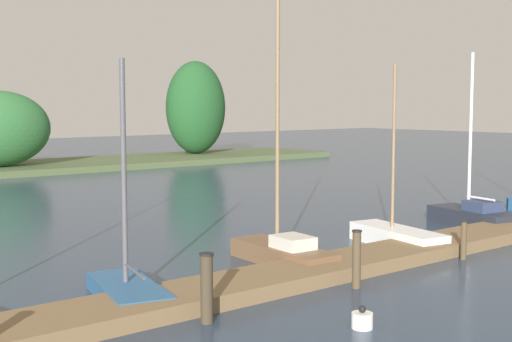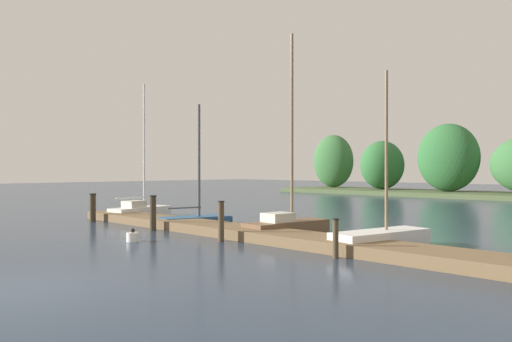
# 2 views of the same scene
# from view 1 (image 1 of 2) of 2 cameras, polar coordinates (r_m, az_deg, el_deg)

# --- Properties ---
(dock_pier) EXTENTS (25.97, 1.80, 0.35)m
(dock_pier) POSITION_cam_1_polar(r_m,az_deg,el_deg) (19.51, 9.93, -6.84)
(dock_pier) COLOR brown
(dock_pier) RESTS_ON ground
(sailboat_1) EXTENTS (1.89, 3.33, 5.28)m
(sailboat_1) POSITION_cam_1_polar(r_m,az_deg,el_deg) (16.03, -10.37, -9.07)
(sailboat_1) COLOR #285684
(sailboat_1) RESTS_ON ground
(sailboat_2) EXTENTS (1.41, 3.82, 7.52)m
(sailboat_2) POSITION_cam_1_polar(r_m,az_deg,el_deg) (19.17, 2.00, -6.23)
(sailboat_2) COLOR brown
(sailboat_2) RESTS_ON ground
(sailboat_3) EXTENTS (1.69, 3.76, 5.48)m
(sailboat_3) POSITION_cam_1_polar(r_m,az_deg,el_deg) (21.95, 11.05, -5.07)
(sailboat_3) COLOR white
(sailboat_3) RESTS_ON ground
(sailboat_4) EXTENTS (2.01, 3.74, 6.08)m
(sailboat_4) POSITION_cam_1_polar(r_m,az_deg,el_deg) (26.33, 16.97, -3.30)
(sailboat_4) COLOR #232833
(sailboat_4) RESTS_ON ground
(mooring_piling_1) EXTENTS (0.29, 0.29, 1.40)m
(mooring_piling_1) POSITION_cam_1_polar(r_m,az_deg,el_deg) (14.07, -3.99, -9.38)
(mooring_piling_1) COLOR #3D3323
(mooring_piling_1) RESTS_ON ground
(mooring_piling_2) EXTENTS (0.23, 0.23, 1.37)m
(mooring_piling_2) POSITION_cam_1_polar(r_m,az_deg,el_deg) (16.76, 8.11, -7.03)
(mooring_piling_2) COLOR #4C3D28
(mooring_piling_2) RESTS_ON ground
(mooring_piling_3) EXTENTS (0.19, 0.19, 1.09)m
(mooring_piling_3) POSITION_cam_1_polar(r_m,az_deg,el_deg) (20.44, 16.39, -5.34)
(mooring_piling_3) COLOR #4C3D28
(mooring_piling_3) RESTS_ON ground
(channel_buoy_1) EXTENTS (0.41, 0.41, 0.45)m
(channel_buoy_1) POSITION_cam_1_polar(r_m,az_deg,el_deg) (14.02, 8.55, -11.78)
(channel_buoy_1) COLOR white
(channel_buoy_1) RESTS_ON ground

